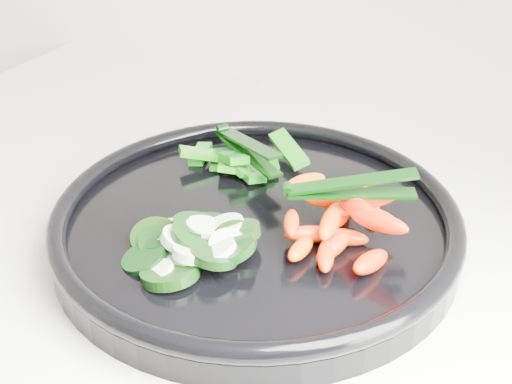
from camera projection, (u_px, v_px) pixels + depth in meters
The scene contains 6 objects.
veggie_tray at pixel (256, 224), 0.65m from camera, with size 0.43×0.43×0.04m.
cucumber_pile at pixel (190, 241), 0.61m from camera, with size 0.12×0.12×0.04m.
carrot_pile at pixel (343, 220), 0.62m from camera, with size 0.13×0.15×0.06m.
pepper_pile at pixel (242, 160), 0.73m from camera, with size 0.13×0.10×0.04m.
tong_carrot at pixel (348, 188), 0.60m from camera, with size 0.11×0.07×0.02m.
tong_pepper at pixel (246, 147), 0.72m from camera, with size 0.10×0.07×0.02m.
Camera 1 is at (-0.22, 1.18, 1.31)m, focal length 50.00 mm.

